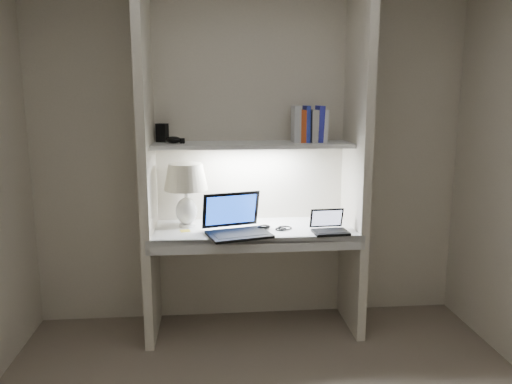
{
  "coord_description": "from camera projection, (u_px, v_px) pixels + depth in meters",
  "views": [
    {
      "loc": [
        -0.3,
        -2.2,
        1.69
      ],
      "look_at": [
        -0.0,
        1.05,
        1.06
      ],
      "focal_mm": 35.0,
      "sensor_mm": 36.0,
      "label": 1
    }
  ],
  "objects": [
    {
      "name": "laptop_main",
      "position": [
        236.0,
        225.0,
        3.39
      ],
      "size": [
        0.48,
        0.44,
        0.27
      ],
      "rotation": [
        0.0,
        0.0,
        0.27
      ],
      "color": "black",
      "rests_on": "desk"
    },
    {
      "name": "table_lamp",
      "position": [
        186.0,
        184.0,
        3.52
      ],
      "size": [
        0.31,
        0.31,
        0.45
      ],
      "color": "white",
      "rests_on": "desk"
    },
    {
      "name": "desk",
      "position": [
        254.0,
        230.0,
        3.55
      ],
      "size": [
        1.4,
        0.55,
        0.04
      ],
      "primitive_type": "cube",
      "color": "white",
      "rests_on": "alcove_panel_left"
    },
    {
      "name": "speaker",
      "position": [
        240.0,
        210.0,
        3.75
      ],
      "size": [
        0.13,
        0.1,
        0.15
      ],
      "primitive_type": "cube",
      "rotation": [
        0.0,
        0.0,
        -0.25
      ],
      "color": "silver",
      "rests_on": "desk"
    },
    {
      "name": "book_row",
      "position": [
        309.0,
        125.0,
        3.57
      ],
      "size": [
        0.24,
        0.17,
        0.26
      ],
      "color": "white",
      "rests_on": "shelf"
    },
    {
      "name": "alcove_panel_right",
      "position": [
        356.0,
        159.0,
        3.52
      ],
      "size": [
        0.06,
        0.55,
        2.5
      ],
      "primitive_type": "cube",
      "color": "beige",
      "rests_on": "floor"
    },
    {
      "name": "shelf_gadget",
      "position": [
        173.0,
        140.0,
        3.47
      ],
      "size": [
        0.13,
        0.1,
        0.05
      ],
      "primitive_type": "ellipsoid",
      "rotation": [
        0.0,
        0.0,
        -0.22
      ],
      "color": "black",
      "rests_on": "shelf"
    },
    {
      "name": "back_wall",
      "position": [
        251.0,
        156.0,
        3.73
      ],
      "size": [
        3.2,
        0.01,
        2.5
      ],
      "primitive_type": "cube",
      "color": "beige",
      "rests_on": "floor"
    },
    {
      "name": "laptop_netbook",
      "position": [
        329.0,
        227.0,
        3.42
      ],
      "size": [
        0.25,
        0.22,
        0.15
      ],
      "rotation": [
        0.0,
        0.0,
        0.07
      ],
      "color": "black",
      "rests_on": "desk"
    },
    {
      "name": "desk_apron",
      "position": [
        257.0,
        245.0,
        3.3
      ],
      "size": [
        1.46,
        0.03,
        0.1
      ],
      "primitive_type": "cube",
      "color": "silver",
      "rests_on": "desk"
    },
    {
      "name": "cable_coil",
      "position": [
        285.0,
        228.0,
        3.51
      ],
      "size": [
        0.13,
        0.13,
        0.01
      ],
      "primitive_type": "torus",
      "rotation": [
        0.0,
        0.0,
        0.33
      ],
      "color": "black",
      "rests_on": "desk"
    },
    {
      "name": "sticky_note",
      "position": [
        185.0,
        231.0,
        3.46
      ],
      "size": [
        0.08,
        0.08,
        0.0
      ],
      "primitive_type": "cube",
      "rotation": [
        0.0,
        0.0,
        0.2
      ],
      "color": "gold",
      "rests_on": "desk"
    },
    {
      "name": "mouse",
      "position": [
        264.0,
        227.0,
        3.49
      ],
      "size": [
        0.11,
        0.09,
        0.04
      ],
      "primitive_type": "ellipsoid",
      "rotation": [
        0.0,
        0.0,
        0.33
      ],
      "color": "black",
      "rests_on": "desk"
    },
    {
      "name": "strip_light",
      "position": [
        253.0,
        148.0,
        3.54
      ],
      "size": [
        0.6,
        0.04,
        0.02
      ],
      "primitive_type": "cube",
      "color": "white",
      "rests_on": "shelf"
    },
    {
      "name": "shelf",
      "position": [
        253.0,
        145.0,
        3.53
      ],
      "size": [
        1.4,
        0.36,
        0.03
      ],
      "primitive_type": "cube",
      "color": "silver",
      "rests_on": "back_wall"
    },
    {
      "name": "alcove_panel_left",
      "position": [
        147.0,
        162.0,
        3.39
      ],
      "size": [
        0.06,
        0.55,
        2.5
      ],
      "primitive_type": "cube",
      "color": "beige",
      "rests_on": "floor"
    },
    {
      "name": "shelf_box",
      "position": [
        162.0,
        133.0,
        3.56
      ],
      "size": [
        0.09,
        0.08,
        0.13
      ],
      "primitive_type": "cube",
      "rotation": [
        0.0,
        0.0,
        -0.42
      ],
      "color": "black",
      "rests_on": "shelf"
    }
  ]
}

